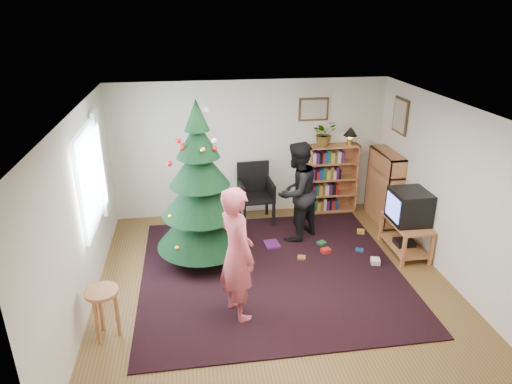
{
  "coord_description": "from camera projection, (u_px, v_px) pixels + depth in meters",
  "views": [
    {
      "loc": [
        -1.08,
        -5.45,
        3.71
      ],
      "look_at": [
        -0.15,
        0.8,
        1.1
      ],
      "focal_mm": 32.0,
      "sensor_mm": 36.0,
      "label": 1
    }
  ],
  "objects": [
    {
      "name": "wall_left",
      "position": [
        81.0,
        216.0,
        5.73
      ],
      "size": [
        0.02,
        5.0,
        2.5
      ],
      "primitive_type": "cube",
      "color": "silver",
      "rests_on": "floor"
    },
    {
      "name": "person_by_chair",
      "position": [
        296.0,
        192.0,
        7.49
      ],
      "size": [
        1.05,
        1.02,
        1.7
      ],
      "primitive_type": "imported",
      "rotation": [
        0.0,
        0.0,
        3.81
      ],
      "color": "black",
      "rests_on": "rug"
    },
    {
      "name": "person_standing",
      "position": [
        237.0,
        254.0,
        5.57
      ],
      "size": [
        0.63,
        0.75,
        1.76
      ],
      "primitive_type": "imported",
      "rotation": [
        0.0,
        0.0,
        1.95
      ],
      "color": "#CD5260",
      "rests_on": "rug"
    },
    {
      "name": "table_lamp",
      "position": [
        351.0,
        133.0,
        8.35
      ],
      "size": [
        0.25,
        0.25,
        0.34
      ],
      "color": "#A57F33",
      "rests_on": "bookshelf_back"
    },
    {
      "name": "floor_clutter",
      "position": [
        331.0,
        248.0,
        7.4
      ],
      "size": [
        1.8,
        1.19,
        0.08
      ],
      "color": "#A51E19",
      "rests_on": "rug"
    },
    {
      "name": "crt_tv",
      "position": [
        409.0,
        206.0,
        7.06
      ],
      "size": [
        0.54,
        0.59,
        0.51
      ],
      "color": "black",
      "rests_on": "tv_stand"
    },
    {
      "name": "potted_plant",
      "position": [
        324.0,
        133.0,
        8.28
      ],
      "size": [
        0.53,
        0.5,
        0.47
      ],
      "primitive_type": "imported",
      "rotation": [
        0.0,
        0.0,
        0.37
      ],
      "color": "gray",
      "rests_on": "bookshelf_back"
    },
    {
      "name": "curtain",
      "position": [
        101.0,
        163.0,
        6.83
      ],
      "size": [
        0.06,
        0.35,
        1.6
      ],
      "primitive_type": "cube",
      "color": "white",
      "rests_on": "wall_left"
    },
    {
      "name": "armchair",
      "position": [
        255.0,
        190.0,
        8.28
      ],
      "size": [
        0.62,
        0.63,
        1.08
      ],
      "rotation": [
        0.0,
        0.0,
        0.06
      ],
      "color": "black",
      "rests_on": "rug"
    },
    {
      "name": "wall_right",
      "position": [
        451.0,
        193.0,
        6.41
      ],
      "size": [
        0.02,
        5.0,
        2.5
      ],
      "primitive_type": "cube",
      "color": "silver",
      "rests_on": "floor"
    },
    {
      "name": "picture_right",
      "position": [
        401.0,
        116.0,
        7.74
      ],
      "size": [
        0.03,
        0.5,
        0.6
      ],
      "color": "#4C3319",
      "rests_on": "wall_right"
    },
    {
      "name": "rug",
      "position": [
        271.0,
        271.0,
        6.82
      ],
      "size": [
        3.8,
        3.6,
        0.02
      ],
      "primitive_type": "cube",
      "color": "black",
      "rests_on": "floor"
    },
    {
      "name": "ceiling",
      "position": [
        278.0,
        111.0,
        5.59
      ],
      "size": [
        5.0,
        5.0,
        0.0
      ],
      "primitive_type": "plane",
      "rotation": [
        3.14,
        0.0,
        0.0
      ],
      "color": "white",
      "rests_on": "wall_back"
    },
    {
      "name": "wall_back",
      "position": [
        251.0,
        149.0,
        8.35
      ],
      "size": [
        5.0,
        0.02,
        2.5
      ],
      "primitive_type": "cube",
      "color": "silver",
      "rests_on": "floor"
    },
    {
      "name": "window_pane",
      "position": [
        89.0,
        180.0,
        6.18
      ],
      "size": [
        0.04,
        1.2,
        1.4
      ],
      "primitive_type": "cube",
      "color": "silver",
      "rests_on": "wall_left"
    },
    {
      "name": "floor",
      "position": [
        275.0,
        283.0,
        6.55
      ],
      "size": [
        5.0,
        5.0,
        0.0
      ],
      "primitive_type": "plane",
      "color": "brown",
      "rests_on": "ground"
    },
    {
      "name": "christmas_tree",
      "position": [
        201.0,
        198.0,
        6.77
      ],
      "size": [
        1.39,
        1.39,
        2.52
      ],
      "rotation": [
        0.0,
        0.0,
        -0.23
      ],
      "color": "#3F2816",
      "rests_on": "rug"
    },
    {
      "name": "stool",
      "position": [
        103.0,
        301.0,
        5.32
      ],
      "size": [
        0.39,
        0.39,
        0.65
      ],
      "color": "#C67847",
      "rests_on": "floor"
    },
    {
      "name": "picture_back",
      "position": [
        314.0,
        109.0,
        8.22
      ],
      "size": [
        0.55,
        0.03,
        0.42
      ],
      "color": "#4C3319",
      "rests_on": "wall_back"
    },
    {
      "name": "wall_front",
      "position": [
        333.0,
        324.0,
        3.78
      ],
      "size": [
        5.0,
        0.02,
        2.5
      ],
      "primitive_type": "cube",
      "color": "silver",
      "rests_on": "floor"
    },
    {
      "name": "bookshelf_right",
      "position": [
        384.0,
        186.0,
        8.24
      ],
      "size": [
        0.3,
        0.95,
        1.3
      ],
      "rotation": [
        0.0,
        0.0,
        1.57
      ],
      "color": "#C67847",
      "rests_on": "floor"
    },
    {
      "name": "bookshelf_back",
      "position": [
        332.0,
        177.0,
        8.64
      ],
      "size": [
        0.95,
        0.3,
        1.3
      ],
      "color": "#C67847",
      "rests_on": "floor"
    },
    {
      "name": "tv_stand",
      "position": [
        406.0,
        234.0,
        7.24
      ],
      "size": [
        0.51,
        0.91,
        0.55
      ],
      "color": "#C67847",
      "rests_on": "floor"
    }
  ]
}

